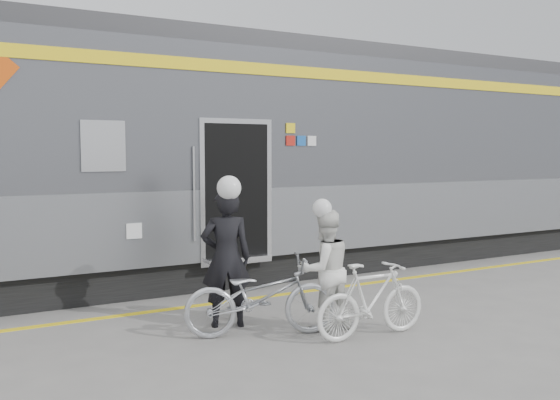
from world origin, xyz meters
TOP-DOWN VIEW (x-y plane):
  - ground at (0.00, 0.00)m, footprint 90.00×90.00m
  - train at (-1.92, 4.19)m, footprint 24.00×3.17m
  - safety_strip at (0.00, 2.15)m, footprint 24.00×0.12m
  - man at (-0.61, 1.06)m, footprint 0.72×0.58m
  - bicycle_left at (-0.41, 0.51)m, footprint 1.90×1.16m
  - woman at (0.40, 0.39)m, footprint 0.73×0.58m
  - bicycle_right at (0.70, -0.16)m, footprint 1.49×0.46m
  - helmet_man at (-0.61, 1.06)m, footprint 0.30×0.30m
  - helmet_woman at (0.40, 0.39)m, footprint 0.23×0.23m

SIDE VIEW (x-z plane):
  - ground at x=0.00m, z-range 0.00..0.00m
  - safety_strip at x=0.00m, z-range 0.00..0.01m
  - bicycle_right at x=0.70m, z-range 0.00..0.89m
  - bicycle_left at x=-0.41m, z-range 0.00..0.94m
  - woman at x=0.40m, z-range 0.00..1.47m
  - man at x=-0.61m, z-range 0.00..1.71m
  - helmet_woman at x=0.40m, z-range 1.47..1.70m
  - helmet_man at x=-0.61m, z-range 1.71..2.01m
  - train at x=-1.92m, z-range 0.00..4.10m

